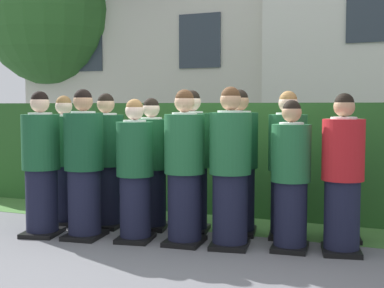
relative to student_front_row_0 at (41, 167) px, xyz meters
The scene contains 19 objects.
ground_plane 1.82m from the student_front_row_0, ahead, with size 60.00×60.00×0.00m, color slate.
student_front_row_0 is the anchor object (origin of this frame).
student_front_row_1 0.53m from the student_front_row_0, ahead, with size 0.44×0.52×1.66m.
student_front_row_2 1.12m from the student_front_row_0, ahead, with size 0.43×0.52×1.55m.
student_front_row_3 1.67m from the student_front_row_0, ahead, with size 0.43×0.53×1.65m.
student_front_row_4 2.17m from the student_front_row_0, ahead, with size 0.46×0.56×1.67m.
student_front_row_5 2.78m from the student_front_row_0, ahead, with size 0.40×0.50×1.53m.
student_in_red_blazer 3.29m from the student_front_row_0, ahead, with size 0.46×0.54×1.60m.
student_rear_row_0 0.59m from the student_front_row_0, 99.97° to the left, with size 0.45×0.54×1.60m.
student_rear_row_1 0.79m from the student_front_row_0, 53.92° to the left, with size 0.43×0.51×1.62m.
student_rear_row_2 1.27m from the student_front_row_0, 36.38° to the left, with size 0.45×0.51×1.57m.
student_rear_row_3 1.71m from the student_front_row_0, 27.38° to the left, with size 0.47×0.56×1.65m.
student_rear_row_4 2.25m from the student_front_row_0, 24.22° to the left, with size 0.47×0.54×1.66m.
student_rear_row_5 2.78m from the student_front_row_0, 20.32° to the left, with size 0.45×0.55×1.64m.
student_rear_row_6 3.38m from the student_front_row_0, 18.46° to the left, with size 0.45×0.52×1.59m.
hedge 2.65m from the student_front_row_0, 52.15° to the left, with size 9.52×0.70×1.51m.
school_building_annex 7.98m from the student_front_row_0, 101.43° to the left, with size 6.52×4.63×6.35m.
oak_tree_left 7.32m from the student_front_row_0, 125.51° to the left, with size 3.28×3.28×5.22m.
lawn_strip 2.22m from the student_front_row_0, 38.50° to the left, with size 9.52×0.90×0.01m, color #477A38.
Camera 1 is at (2.18, -5.06, 1.47)m, focal length 48.95 mm.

